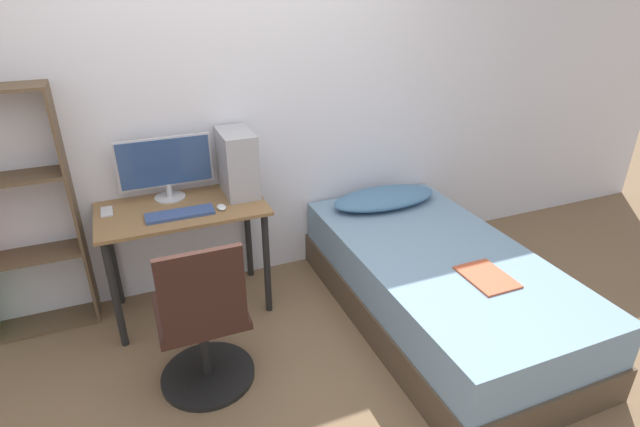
% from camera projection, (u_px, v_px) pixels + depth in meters
% --- Properties ---
extents(ground_plane, '(14.00, 14.00, 0.00)m').
position_uv_depth(ground_plane, '(308.00, 396.00, 2.69)').
color(ground_plane, brown).
extents(wall_back, '(8.00, 0.05, 2.50)m').
position_uv_depth(wall_back, '(232.00, 109.00, 3.27)').
color(wall_back, silver).
rests_on(wall_back, ground_plane).
extents(desk, '(1.02, 0.57, 0.75)m').
position_uv_depth(desk, '(184.00, 225.00, 3.14)').
color(desk, brown).
rests_on(desk, ground_plane).
extents(office_chair, '(0.52, 0.52, 0.93)m').
position_uv_depth(office_chair, '(204.00, 332.00, 2.61)').
color(office_chair, black).
rests_on(office_chair, ground_plane).
extents(bed, '(1.06, 2.01, 0.50)m').
position_uv_depth(bed, '(438.00, 285.00, 3.20)').
color(bed, '#4C3D2D').
rests_on(bed, ground_plane).
extents(pillow, '(0.81, 0.36, 0.11)m').
position_uv_depth(pillow, '(384.00, 198.00, 3.69)').
color(pillow, teal).
rests_on(pillow, bed).
extents(magazine, '(0.24, 0.32, 0.01)m').
position_uv_depth(magazine, '(487.00, 277.00, 2.83)').
color(magazine, '#B24C2D').
rests_on(magazine, bed).
extents(monitor, '(0.58, 0.19, 0.40)m').
position_uv_depth(monitor, '(166.00, 165.00, 3.12)').
color(monitor, '#B7B7BC').
rests_on(monitor, desk).
extents(keyboard, '(0.40, 0.13, 0.02)m').
position_uv_depth(keyboard, '(180.00, 214.00, 2.98)').
color(keyboard, '#33477A').
rests_on(keyboard, desk).
extents(pc_tower, '(0.20, 0.35, 0.42)m').
position_uv_depth(pc_tower, '(237.00, 163.00, 3.20)').
color(pc_tower, '#99999E').
rests_on(pc_tower, desk).
extents(mouse, '(0.06, 0.09, 0.02)m').
position_uv_depth(mouse, '(222.00, 207.00, 3.07)').
color(mouse, silver).
rests_on(mouse, desk).
extents(phone, '(0.07, 0.14, 0.01)m').
position_uv_depth(phone, '(107.00, 212.00, 3.02)').
color(phone, '#B7B7BC').
rests_on(phone, desk).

